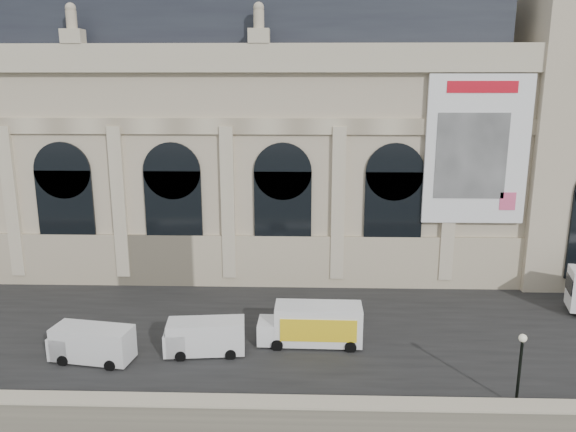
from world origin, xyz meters
name	(u,v)px	position (x,y,z in m)	size (l,w,h in m)	color
quay	(237,271)	(0.00, 35.00, 3.00)	(160.00, 70.00, 6.00)	gray
street	(205,321)	(0.00, 14.00, 6.03)	(160.00, 24.00, 0.06)	#2D2D2D
parapet	(164,408)	(0.00, 0.60, 6.62)	(160.00, 1.40, 1.21)	gray
museum	(172,132)	(-5.98, 30.86, 19.72)	(69.00, 18.70, 29.10)	#B8AB8D
clock_pavilion	(576,97)	(34.00, 27.93, 23.42)	(13.00, 14.72, 36.70)	#B8AB8D
van_b	(88,343)	(-6.86, 7.21, 7.28)	(5.91, 3.01, 2.51)	silver
van_c	(201,337)	(0.73, 8.43, 7.27)	(5.78, 2.75, 2.49)	white
box_truck	(312,325)	(8.60, 10.18, 7.53)	(7.61, 2.83, 3.05)	white
lamp_right	(519,371)	(20.65, 2.37, 8.32)	(0.48, 0.48, 4.67)	black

